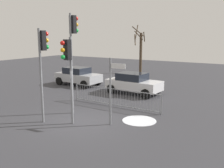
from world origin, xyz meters
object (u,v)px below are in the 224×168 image
at_px(traffic_light_foreground_right, 73,41).
at_px(car_silver_near, 78,76).
at_px(direction_sign_post, 111,88).
at_px(bare_tree_centre, 140,50).
at_px(traffic_light_rear_right, 68,61).
at_px(traffic_light_foreground_left, 42,54).
at_px(car_white_mid, 133,83).

xyz_separation_m(traffic_light_foreground_right, car_silver_near, (-4.79, 6.10, -2.99)).
bearing_deg(direction_sign_post, traffic_light_foreground_right, 164.67).
distance_m(traffic_light_foreground_right, bare_tree_centre, 15.51).
height_order(traffic_light_rear_right, bare_tree_centre, bare_tree_centre).
distance_m(traffic_light_rear_right, traffic_light_foreground_right, 2.06).
xyz_separation_m(traffic_light_rear_right, bare_tree_centre, (-4.55, 16.62, -0.42)).
xyz_separation_m(traffic_light_rear_right, car_silver_near, (-5.83, 7.67, -2.16)).
bearing_deg(car_silver_near, traffic_light_foreground_left, -57.70).
bearing_deg(traffic_light_rear_right, car_white_mid, -74.10).
bearing_deg(traffic_light_foreground_right, traffic_light_foreground_left, -91.13).
bearing_deg(direction_sign_post, car_white_mid, 105.91).
xyz_separation_m(traffic_light_foreground_left, bare_tree_centre, (-3.25, 16.89, -0.71)).
bearing_deg(bare_tree_centre, direction_sign_post, -68.35).
distance_m(traffic_light_rear_right, car_silver_near, 9.88).
bearing_deg(car_white_mid, traffic_light_rear_right, -83.50).
height_order(traffic_light_foreground_left, bare_tree_centre, bare_tree_centre).
bearing_deg(traffic_light_foreground_right, bare_tree_centre, 110.16).
bearing_deg(car_white_mid, direction_sign_post, -68.46).
bearing_deg(traffic_light_foreground_left, bare_tree_centre, 107.05).
bearing_deg(car_white_mid, traffic_light_foreground_left, -93.53).
bearing_deg(car_white_mid, traffic_light_foreground_right, -92.94).
bearing_deg(traffic_light_foreground_right, traffic_light_rear_right, -49.51).
bearing_deg(bare_tree_centre, traffic_light_rear_right, -74.68).
bearing_deg(traffic_light_rear_right, traffic_light_foreground_right, -44.33).
bearing_deg(traffic_light_foreground_right, car_white_mid, 91.28).
height_order(traffic_light_rear_right, traffic_light_foreground_right, traffic_light_foreground_right).
height_order(car_white_mid, bare_tree_centre, bare_tree_centre).
bearing_deg(car_silver_near, direction_sign_post, -39.23).
bearing_deg(car_silver_near, bare_tree_centre, 84.45).
relative_size(direction_sign_post, car_white_mid, 0.80).
distance_m(traffic_light_rear_right, bare_tree_centre, 17.24).
distance_m(direction_sign_post, car_white_mid, 6.69).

